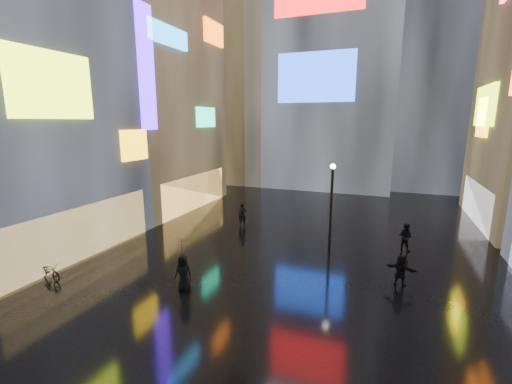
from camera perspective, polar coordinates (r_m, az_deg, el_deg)
The scene contains 12 objects.
ground at distance 21.46m, azimuth 7.78°, elevation -9.05°, with size 140.00×140.00×0.00m, color black.
building_left_far at distance 32.91m, azimuth -18.34°, elevation 17.10°, with size 10.28×12.00×22.00m.
tower_main at distance 46.18m, azimuth 12.31°, elevation 28.39°, with size 16.00×14.20×42.00m.
tower_flank_right at distance 46.77m, azimuth 28.36°, elevation 22.04°, with size 12.00×12.00×34.00m, color black.
tower_flank_left at distance 45.81m, azimuth -3.05°, elevation 18.52°, with size 10.00×10.00×26.00m, color black.
lamp_far at distance 20.41m, azimuth 12.44°, elevation -1.67°, with size 0.30×0.30×5.20m.
pedestrian_4 at distance 16.22m, azimuth -12.01°, elevation -13.07°, with size 0.82×0.53×1.68m, color black.
pedestrian_5 at distance 17.66m, azimuth 22.97°, elevation -11.95°, with size 1.41×0.45×1.52m, color black.
pedestrian_6 at distance 25.23m, azimuth -2.29°, elevation -3.78°, with size 0.61×0.40×1.66m, color black.
pedestrian_7 at distance 22.35m, azimuth 23.62°, elevation -6.85°, with size 0.81×0.63×1.66m, color black.
umbrella_2 at distance 15.74m, azimuth -12.21°, elevation -8.92°, with size 0.90×0.92×0.83m, color black.
bicycle at distance 19.81m, azimuth -31.19°, elevation -11.23°, with size 0.56×1.59×0.84m, color black.
Camera 1 is at (4.45, 0.42, 7.58)m, focal length 24.00 mm.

